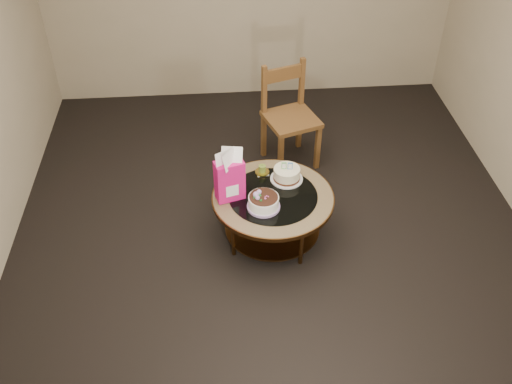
{
  "coord_description": "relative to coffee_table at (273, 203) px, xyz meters",
  "views": [
    {
      "loc": [
        -0.44,
        -3.57,
        3.51
      ],
      "look_at": [
        -0.14,
        0.02,
        0.49
      ],
      "focal_mm": 40.0,
      "sensor_mm": 36.0,
      "label": 1
    }
  ],
  "objects": [
    {
      "name": "cream_cake",
      "position": [
        0.14,
        0.2,
        0.14
      ],
      "size": [
        0.28,
        0.28,
        0.18
      ],
      "rotation": [
        0.0,
        0.0,
        -0.14
      ],
      "color": "silver",
      "rests_on": "coffee_table"
    },
    {
      "name": "pillar_candle",
      "position": [
        -0.06,
        0.3,
        0.11
      ],
      "size": [
        0.12,
        0.12,
        0.09
      ],
      "rotation": [
        0.0,
        0.0,
        0.14
      ],
      "color": "#E3C35D",
      "rests_on": "coffee_table"
    },
    {
      "name": "room_walls",
      "position": [
        -0.0,
        0.0,
        1.16
      ],
      "size": [
        4.52,
        5.02,
        2.61
      ],
      "color": "tan",
      "rests_on": "ground"
    },
    {
      "name": "coffee_table",
      "position": [
        0.0,
        0.0,
        0.0
      ],
      "size": [
        1.02,
        1.02,
        0.46
      ],
      "color": "brown",
      "rests_on": "ground"
    },
    {
      "name": "decorated_cake",
      "position": [
        -0.09,
        -0.14,
        0.13
      ],
      "size": [
        0.27,
        0.27,
        0.16
      ],
      "rotation": [
        0.0,
        0.0,
        0.4
      ],
      "color": "#AE8CC7",
      "rests_on": "coffee_table"
    },
    {
      "name": "ground",
      "position": [
        -0.0,
        0.0,
        -0.38
      ],
      "size": [
        5.0,
        5.0,
        0.0
      ],
      "primitive_type": "plane",
      "color": "black",
      "rests_on": "ground"
    },
    {
      "name": "gift_bag",
      "position": [
        -0.35,
        0.01,
        0.31
      ],
      "size": [
        0.26,
        0.21,
        0.46
      ],
      "rotation": [
        0.0,
        0.0,
        0.28
      ],
      "color": "#F0167C",
      "rests_on": "coffee_table"
    },
    {
      "name": "dining_chair",
      "position": [
        0.28,
        1.11,
        0.14
      ],
      "size": [
        0.6,
        0.6,
        1.02
      ],
      "rotation": [
        0.0,
        0.0,
        0.32
      ],
      "color": "brown",
      "rests_on": "ground"
    }
  ]
}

